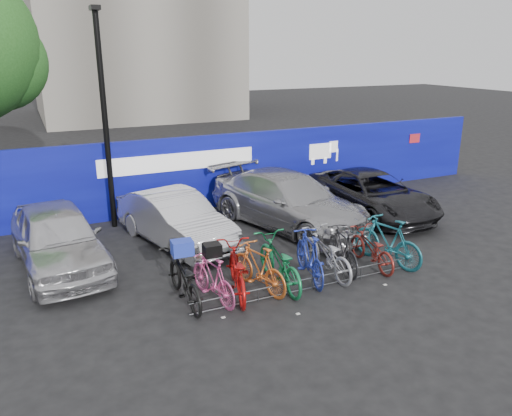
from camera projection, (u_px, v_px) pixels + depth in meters
ground at (298, 279)px, 11.44m from camera, size 100.00×100.00×0.00m
hoarding at (209, 172)px, 16.26m from camera, size 22.00×0.18×2.40m
lamppost at (105, 115)px, 13.82m from camera, size 0.25×0.50×6.11m
bike_rack at (312, 283)px, 10.87m from camera, size 5.60×0.03×0.30m
car_0 at (58, 238)px, 11.79m from camera, size 2.28×4.65×1.53m
car_1 at (175, 219)px, 13.33m from camera, size 2.49×4.44×1.38m
car_2 at (288, 201)px, 14.62m from camera, size 3.70×5.82×1.57m
car_3 at (371, 194)px, 15.71m from camera, size 2.35×4.91×1.35m
bike_0 at (184, 279)px, 10.23m from camera, size 0.72×2.03×1.07m
bike_1 at (213, 278)px, 10.31m from camera, size 0.78×1.74×1.01m
bike_2 at (237, 271)px, 10.57m from camera, size 1.22×2.17×1.08m
bike_3 at (259, 268)px, 10.75m from camera, size 0.93×1.84×1.06m
bike_4 at (279, 262)px, 10.95m from camera, size 0.83×2.14×1.11m
bike_5 at (310, 256)px, 11.24m from camera, size 0.93×1.96×1.13m
bike_6 at (326, 254)px, 11.51m from camera, size 0.72×2.00×1.05m
bike_7 at (343, 249)px, 11.74m from camera, size 0.85×1.83×1.06m
bike_8 at (371, 249)px, 11.94m from camera, size 0.70×1.80×0.93m
bike_9 at (388, 241)px, 12.07m from camera, size 1.04×2.06×1.19m
cargo_crate at (182, 248)px, 10.02m from camera, size 0.44×0.35×0.30m
cargo_topcase at (212, 250)px, 10.12m from camera, size 0.36×0.33×0.26m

